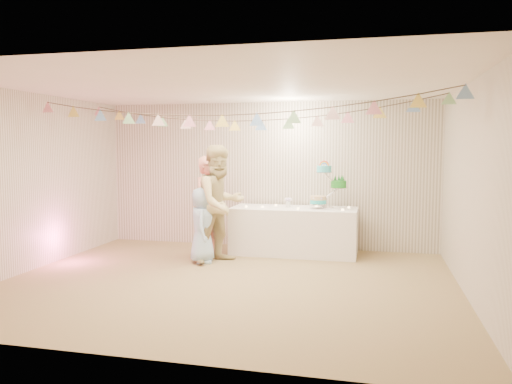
% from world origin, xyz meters
% --- Properties ---
extents(floor, '(6.00, 6.00, 0.00)m').
position_xyz_m(floor, '(0.00, 0.00, 0.00)').
color(floor, olive).
rests_on(floor, ground).
extents(ceiling, '(6.00, 6.00, 0.00)m').
position_xyz_m(ceiling, '(0.00, 0.00, 2.60)').
color(ceiling, silver).
rests_on(ceiling, ground).
extents(back_wall, '(6.00, 6.00, 0.00)m').
position_xyz_m(back_wall, '(0.00, 2.50, 1.30)').
color(back_wall, silver).
rests_on(back_wall, ground).
extents(front_wall, '(6.00, 6.00, 0.00)m').
position_xyz_m(front_wall, '(0.00, -2.50, 1.30)').
color(front_wall, silver).
rests_on(front_wall, ground).
extents(left_wall, '(5.00, 5.00, 0.00)m').
position_xyz_m(left_wall, '(-3.00, 0.00, 1.30)').
color(left_wall, silver).
rests_on(left_wall, ground).
extents(right_wall, '(5.00, 5.00, 0.00)m').
position_xyz_m(right_wall, '(3.00, 0.00, 1.30)').
color(right_wall, silver).
rests_on(right_wall, ground).
extents(table, '(2.10, 0.84, 0.79)m').
position_xyz_m(table, '(0.58, 1.98, 0.39)').
color(table, white).
rests_on(table, floor).
extents(cake_stand, '(0.66, 0.39, 0.74)m').
position_xyz_m(cake_stand, '(1.13, 2.03, 1.12)').
color(cake_stand, silver).
rests_on(cake_stand, table).
extents(cake_bottom, '(0.31, 0.31, 0.15)m').
position_xyz_m(cake_bottom, '(0.98, 1.97, 0.84)').
color(cake_bottom, '#28BFBC').
rests_on(cake_bottom, cake_stand).
extents(cake_middle, '(0.27, 0.27, 0.22)m').
position_xyz_m(cake_middle, '(1.31, 2.12, 1.11)').
color(cake_middle, '#1C8020').
rests_on(cake_middle, cake_stand).
extents(cake_top_tier, '(0.25, 0.25, 0.19)m').
position_xyz_m(cake_top_tier, '(1.07, 2.00, 1.38)').
color(cake_top_tier, '#41C3CE').
rests_on(cake_top_tier, cake_stand).
extents(platter, '(0.34, 0.34, 0.02)m').
position_xyz_m(platter, '(0.04, 1.93, 0.76)').
color(platter, white).
rests_on(platter, table).
extents(posy, '(0.15, 0.15, 0.17)m').
position_xyz_m(posy, '(0.47, 2.03, 0.83)').
color(posy, white).
rests_on(posy, table).
extents(person_adult_a, '(0.63, 0.72, 1.66)m').
position_xyz_m(person_adult_a, '(-0.75, 1.46, 0.83)').
color(person_adult_a, '#F4957F').
rests_on(person_adult_a, floor).
extents(person_adult_b, '(1.09, 1.13, 1.84)m').
position_xyz_m(person_adult_b, '(-0.45, 1.13, 0.92)').
color(person_adult_b, '#CCBA7D').
rests_on(person_adult_b, floor).
extents(person_child, '(0.50, 0.65, 1.18)m').
position_xyz_m(person_child, '(-0.72, 1.03, 0.59)').
color(person_child, '#AAD0F0').
rests_on(person_child, floor).
extents(bunting_back, '(5.60, 1.10, 0.40)m').
position_xyz_m(bunting_back, '(0.00, 1.10, 2.35)').
color(bunting_back, pink).
rests_on(bunting_back, ceiling).
extents(bunting_front, '(5.60, 0.90, 0.36)m').
position_xyz_m(bunting_front, '(0.00, -0.20, 2.32)').
color(bunting_front, '#72A5E5').
rests_on(bunting_front, ceiling).
extents(tealight_0, '(0.04, 0.04, 0.03)m').
position_xyz_m(tealight_0, '(-0.22, 1.83, 0.80)').
color(tealight_0, '#FFD88C').
rests_on(tealight_0, table).
extents(tealight_1, '(0.04, 0.04, 0.03)m').
position_xyz_m(tealight_1, '(0.23, 2.16, 0.80)').
color(tealight_1, '#FFD88C').
rests_on(tealight_1, table).
extents(tealight_2, '(0.04, 0.04, 0.03)m').
position_xyz_m(tealight_2, '(0.68, 1.76, 0.80)').
color(tealight_2, '#FFD88C').
rests_on(tealight_2, table).
extents(tealight_3, '(0.04, 0.04, 0.03)m').
position_xyz_m(tealight_3, '(0.93, 2.20, 0.80)').
color(tealight_3, '#FFD88C').
rests_on(tealight_3, table).
extents(tealight_4, '(0.04, 0.04, 0.03)m').
position_xyz_m(tealight_4, '(1.40, 1.80, 0.80)').
color(tealight_4, '#FFD88C').
rests_on(tealight_4, table).
extents(tealight_5, '(0.04, 0.04, 0.03)m').
position_xyz_m(tealight_5, '(1.48, 2.13, 0.80)').
color(tealight_5, '#FFD88C').
rests_on(tealight_5, table).
extents(tealight_6, '(0.04, 0.04, 0.03)m').
position_xyz_m(tealight_6, '(0.06, 1.87, 0.80)').
color(tealight_6, '#FFD88C').
rests_on(tealight_6, table).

